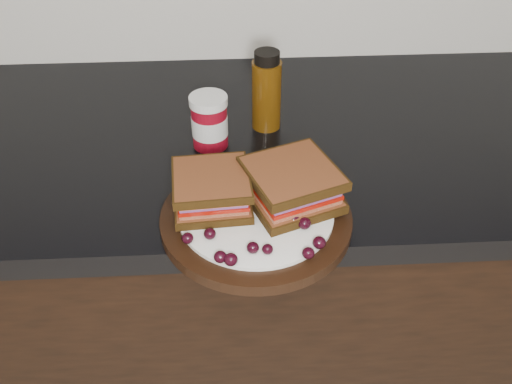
% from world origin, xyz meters
% --- Properties ---
extents(base_cabinets, '(3.96, 0.58, 0.86)m').
position_xyz_m(base_cabinets, '(0.00, 1.70, 0.43)').
color(base_cabinets, black).
rests_on(base_cabinets, ground_plane).
extents(countertop, '(3.98, 0.60, 0.04)m').
position_xyz_m(countertop, '(0.00, 1.70, 0.88)').
color(countertop, black).
rests_on(countertop, base_cabinets).
extents(plate, '(0.28, 0.28, 0.02)m').
position_xyz_m(plate, '(0.06, 1.46, 0.91)').
color(plate, black).
rests_on(plate, countertop).
extents(sandwich_left, '(0.12, 0.12, 0.05)m').
position_xyz_m(sandwich_left, '(-0.00, 1.48, 0.95)').
color(sandwich_left, '#603019').
rests_on(sandwich_left, plate).
extents(sandwich_right, '(0.16, 0.16, 0.06)m').
position_xyz_m(sandwich_right, '(0.11, 1.48, 0.95)').
color(sandwich_right, '#603019').
rests_on(sandwich_right, plate).
extents(grape_0, '(0.02, 0.02, 0.02)m').
position_xyz_m(grape_0, '(-0.04, 1.40, 0.93)').
color(grape_0, black).
rests_on(grape_0, plate).
extents(grape_1, '(0.02, 0.02, 0.02)m').
position_xyz_m(grape_1, '(-0.01, 1.40, 0.93)').
color(grape_1, black).
rests_on(grape_1, plate).
extents(grape_2, '(0.02, 0.02, 0.02)m').
position_xyz_m(grape_2, '(0.01, 1.36, 0.93)').
color(grape_2, black).
rests_on(grape_2, plate).
extents(grape_3, '(0.02, 0.02, 0.02)m').
position_xyz_m(grape_3, '(0.02, 1.35, 0.93)').
color(grape_3, black).
rests_on(grape_3, plate).
extents(grape_4, '(0.02, 0.02, 0.02)m').
position_xyz_m(grape_4, '(0.05, 1.37, 0.93)').
color(grape_4, black).
rests_on(grape_4, plate).
extents(grape_5, '(0.02, 0.02, 0.01)m').
position_xyz_m(grape_5, '(0.07, 1.37, 0.93)').
color(grape_5, black).
rests_on(grape_5, plate).
extents(grape_6, '(0.02, 0.02, 0.02)m').
position_xyz_m(grape_6, '(0.12, 1.36, 0.93)').
color(grape_6, black).
rests_on(grape_6, plate).
extents(grape_7, '(0.02, 0.02, 0.02)m').
position_xyz_m(grape_7, '(0.14, 1.38, 0.93)').
color(grape_7, black).
rests_on(grape_7, plate).
extents(grape_8, '(0.02, 0.02, 0.02)m').
position_xyz_m(grape_8, '(0.13, 1.42, 0.93)').
color(grape_8, black).
rests_on(grape_8, plate).
extents(grape_9, '(0.02, 0.02, 0.02)m').
position_xyz_m(grape_9, '(0.11, 1.43, 0.93)').
color(grape_9, black).
rests_on(grape_9, plate).
extents(grape_10, '(0.02, 0.02, 0.02)m').
position_xyz_m(grape_10, '(0.13, 1.48, 0.93)').
color(grape_10, black).
rests_on(grape_10, plate).
extents(grape_11, '(0.02, 0.02, 0.02)m').
position_xyz_m(grape_11, '(0.13, 1.49, 0.93)').
color(grape_11, black).
rests_on(grape_11, plate).
extents(grape_12, '(0.02, 0.02, 0.02)m').
position_xyz_m(grape_12, '(0.12, 1.50, 0.93)').
color(grape_12, black).
rests_on(grape_12, plate).
extents(grape_13, '(0.02, 0.02, 0.02)m').
position_xyz_m(grape_13, '(-0.01, 1.50, 0.93)').
color(grape_13, black).
rests_on(grape_13, plate).
extents(grape_14, '(0.01, 0.01, 0.01)m').
position_xyz_m(grape_14, '(-0.03, 1.48, 0.93)').
color(grape_14, black).
rests_on(grape_14, plate).
extents(grape_15, '(0.02, 0.02, 0.02)m').
position_xyz_m(grape_15, '(0.00, 1.46, 0.93)').
color(grape_15, black).
rests_on(grape_15, plate).
extents(grape_16, '(0.02, 0.02, 0.02)m').
position_xyz_m(grape_16, '(0.00, 1.51, 0.93)').
color(grape_16, black).
rests_on(grape_16, plate).
extents(grape_17, '(0.02, 0.02, 0.02)m').
position_xyz_m(grape_17, '(-0.01, 1.48, 0.93)').
color(grape_17, black).
rests_on(grape_17, plate).
extents(grape_18, '(0.02, 0.02, 0.02)m').
position_xyz_m(grape_18, '(-0.04, 1.45, 0.93)').
color(grape_18, black).
rests_on(grape_18, plate).
extents(condiment_jar, '(0.07, 0.07, 0.10)m').
position_xyz_m(condiment_jar, '(-0.01, 1.67, 0.95)').
color(condiment_jar, maroon).
rests_on(condiment_jar, countertop).
extents(oil_bottle, '(0.06, 0.06, 0.15)m').
position_xyz_m(oil_bottle, '(0.09, 1.72, 0.97)').
color(oil_bottle, '#472807').
rests_on(oil_bottle, countertop).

